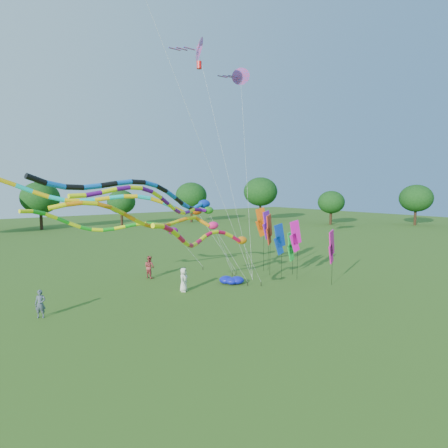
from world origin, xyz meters
TOP-DOWN VIEW (x-y plane):
  - ground at (0.00, 0.00)m, footprint 160.00×160.00m
  - tree_ring at (-2.16, -1.33)m, footprint 119.16×122.65m
  - tube_kite_red at (-3.38, 0.68)m, footprint 10.99×5.33m
  - tube_kite_orange at (-5.38, 2.73)m, footprint 13.42×2.31m
  - tube_kite_purple at (-4.78, 2.99)m, footprint 13.36×5.35m
  - tube_kite_blue at (-5.22, 3.56)m, footprint 15.19×5.44m
  - tube_kite_cyan at (-5.06, 7.61)m, footprint 16.14×1.90m
  - tube_kite_green at (-4.99, 9.54)m, footprint 13.88×1.37m
  - delta_kite_high_a at (-0.78, 6.21)m, footprint 5.55×3.21m
  - delta_kite_high_c at (3.50, 6.74)m, footprint 3.20×3.71m
  - banner_pole_violet at (6.38, 6.62)m, footprint 1.16×0.27m
  - banner_pole_blue_a at (5.21, 3.95)m, footprint 1.16×0.18m
  - banner_pole_magenta_b at (6.67, 0.14)m, footprint 1.13×0.45m
  - banner_pole_red at (5.20, 5.10)m, footprint 1.09×0.54m
  - banner_pole_orange at (5.86, 6.75)m, footprint 1.14×0.39m
  - banner_pole_green at (6.78, 4.16)m, footprint 1.16×0.28m
  - banner_pole_magenta_a at (5.89, 2.93)m, footprint 1.16×0.22m
  - blue_nylon_heap at (0.90, 4.83)m, footprint 1.49×1.46m
  - person_a at (-2.68, 5.29)m, footprint 0.96×0.93m
  - person_b at (-11.65, 5.54)m, footprint 0.68×0.60m
  - person_c at (-2.85, 10.24)m, footprint 0.91×1.03m

SIDE VIEW (x-z plane):
  - ground at x=0.00m, z-range 0.00..0.00m
  - blue_nylon_heap at x=0.90m, z-range -0.02..0.55m
  - person_b at x=-11.65m, z-range 0.00..1.56m
  - person_a at x=-2.68m, z-range 0.00..1.66m
  - person_c at x=-2.85m, z-range 0.00..1.77m
  - banner_pole_green at x=6.78m, z-range 0.57..4.22m
  - banner_pole_magenta_b at x=6.67m, z-range 0.81..4.94m
  - banner_pole_blue_a at x=5.21m, z-range 0.93..5.31m
  - banner_pole_magenta_a at x=5.89m, z-range 1.07..5.75m
  - banner_pole_red at x=5.20m, z-range 1.25..6.29m
  - banner_pole_violet at x=6.38m, z-range 1.34..6.55m
  - banner_pole_orange at x=5.86m, z-range 1.46..6.94m
  - tube_kite_red at x=-3.38m, z-range 1.22..7.37m
  - tube_kite_green at x=-4.99m, z-range 1.13..7.55m
  - tube_kite_orange at x=-5.38m, z-range 1.75..8.84m
  - tree_ring at x=-2.16m, z-range 0.77..10.41m
  - tube_kite_cyan at x=-5.06m, z-range 1.98..10.25m
  - tube_kite_purple at x=-4.78m, z-range 2.25..10.09m
  - tube_kite_blue at x=-5.22m, z-range 2.50..10.80m
  - delta_kite_high_c at x=3.50m, z-range 7.50..24.08m
  - delta_kite_high_a at x=-0.78m, z-range 7.91..25.59m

